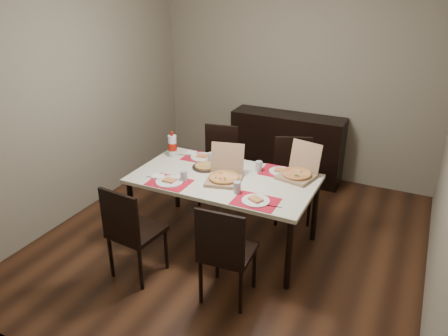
{
  "coord_description": "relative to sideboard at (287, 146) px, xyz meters",
  "views": [
    {
      "loc": [
        1.63,
        -3.59,
        2.61
      ],
      "look_at": [
        -0.07,
        -0.05,
        0.85
      ],
      "focal_mm": 35.0,
      "sensor_mm": 36.0,
      "label": 1
    }
  ],
  "objects": [
    {
      "name": "setting_far_right",
      "position": [
        0.34,
        -1.49,
        0.32
      ],
      "size": [
        0.46,
        0.3,
        0.11
      ],
      "color": "red",
      "rests_on": "dining_table"
    },
    {
      "name": "soda_bottle",
      "position": [
        -0.82,
        -1.58,
        0.42
      ],
      "size": [
        0.1,
        0.1,
        0.29
      ],
      "color": "silver",
      "rests_on": "dining_table"
    },
    {
      "name": "room_walls",
      "position": [
        0.0,
        -1.35,
        1.28
      ],
      "size": [
        3.84,
        4.02,
        2.62
      ],
      "color": "gray",
      "rests_on": "ground"
    },
    {
      "name": "dip_bowl",
      "position": [
        0.01,
        -1.69,
        0.32
      ],
      "size": [
        0.17,
        0.17,
        0.03
      ],
      "primitive_type": "imported",
      "rotation": [
        0.0,
        0.0,
        -0.3
      ],
      "color": "white",
      "rests_on": "dining_table"
    },
    {
      "name": "pizza_box_right",
      "position": [
        0.59,
        -1.5,
        0.35
      ],
      "size": [
        0.4,
        0.42,
        0.33
      ],
      "color": "#917153",
      "rests_on": "dining_table"
    },
    {
      "name": "chair_near_right",
      "position": [
        0.33,
        -2.65,
        0.06
      ],
      "size": [
        0.45,
        0.45,
        0.93
      ],
      "color": "black",
      "rests_on": "ground"
    },
    {
      "name": "ground",
      "position": [
        0.0,
        -1.78,
        -0.46
      ],
      "size": [
        3.8,
        4.0,
        0.02
      ],
      "primitive_type": "cube",
      "color": "#3F2313",
      "rests_on": "ground"
    },
    {
      "name": "faina_plate",
      "position": [
        -0.35,
        -1.7,
        0.31
      ],
      "size": [
        0.28,
        0.28,
        0.03
      ],
      "color": "black",
      "rests_on": "dining_table"
    },
    {
      "name": "chair_far_left",
      "position": [
        -0.55,
        -0.97,
        0.06
      ],
      "size": [
        0.48,
        0.48,
        0.93
      ],
      "color": "black",
      "rests_on": "ground"
    },
    {
      "name": "dining_table",
      "position": [
        -0.07,
        -1.83,
        0.23
      ],
      "size": [
        1.8,
        1.0,
        0.75
      ],
      "color": "beige",
      "rests_on": "ground"
    },
    {
      "name": "sideboard",
      "position": [
        0.0,
        0.0,
        0.0
      ],
      "size": [
        1.5,
        0.4,
        0.9
      ],
      "primitive_type": "cube",
      "color": "black",
      "rests_on": "ground"
    },
    {
      "name": "setting_near_left",
      "position": [
        -0.49,
        -2.14,
        0.32
      ],
      "size": [
        0.47,
        0.3,
        0.11
      ],
      "color": "red",
      "rests_on": "dining_table"
    },
    {
      "name": "chair_far_right",
      "position": [
        0.39,
        -0.99,
        0.06
      ],
      "size": [
        0.55,
        0.55,
        0.93
      ],
      "color": "black",
      "rests_on": "ground"
    },
    {
      "name": "chair_near_left",
      "position": [
        -0.57,
        -2.72,
        0.06
      ],
      "size": [
        0.46,
        0.46,
        0.93
      ],
      "color": "black",
      "rests_on": "ground"
    },
    {
      "name": "setting_far_left",
      "position": [
        -0.48,
        -1.5,
        0.32
      ],
      "size": [
        0.49,
        0.3,
        0.11
      ],
      "color": "red",
      "rests_on": "dining_table"
    },
    {
      "name": "setting_near_right",
      "position": [
        0.35,
        -2.14,
        0.32
      ],
      "size": [
        0.5,
        0.3,
        0.11
      ],
      "color": "red",
      "rests_on": "dining_table"
    },
    {
      "name": "pizza_box_center",
      "position": [
        -0.03,
        -1.89,
        0.35
      ],
      "size": [
        0.41,
        0.43,
        0.33
      ],
      "color": "#917153",
      "rests_on": "dining_table"
    },
    {
      "name": "napkin_loose",
      "position": [
        -0.08,
        -1.84,
        0.31
      ],
      "size": [
        0.16,
        0.16,
        0.02
      ],
      "primitive_type": "cube",
      "rotation": [
        0.0,
        0.0,
        0.73
      ],
      "color": "white",
      "rests_on": "dining_table"
    }
  ]
}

